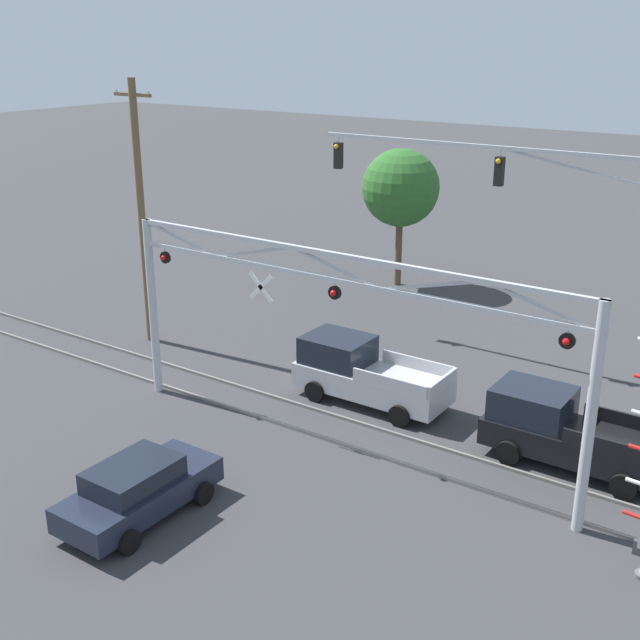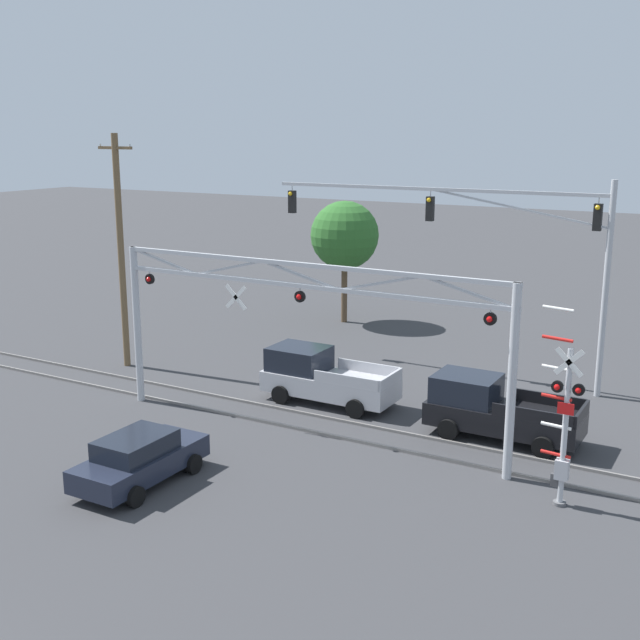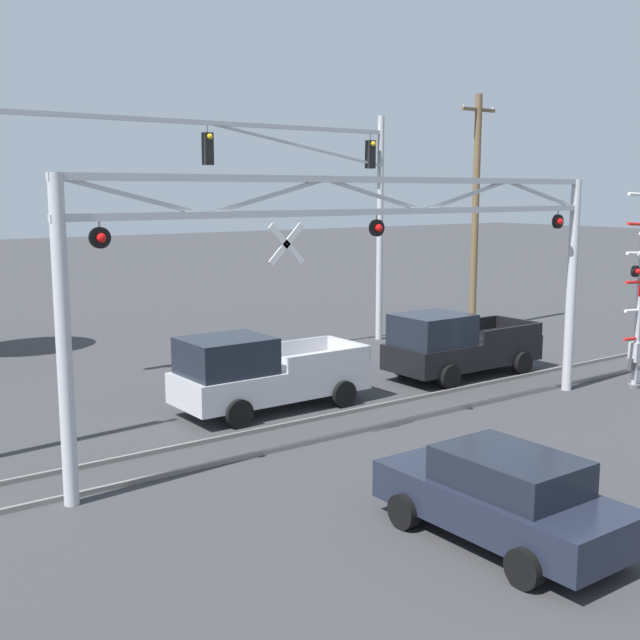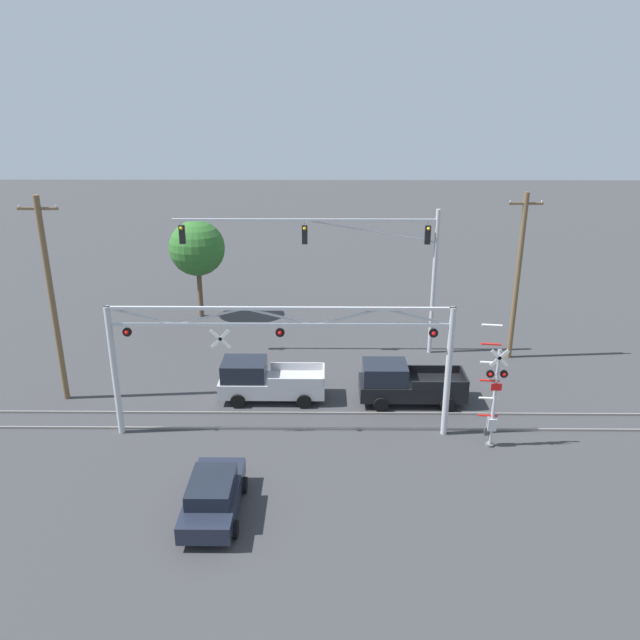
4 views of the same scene
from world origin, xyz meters
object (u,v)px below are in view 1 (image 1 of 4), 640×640
traffic_signal_span (594,212)px  crossing_gantry (334,317)px  sedan_waiting (138,489)px  pickup_truck_lead (363,372)px  pickup_truck_following (565,431)px  utility_pole_left (141,212)px  background_tree_beyond_span (401,188)px

traffic_signal_span → crossing_gantry: bearing=-114.5°
sedan_waiting → pickup_truck_lead: bearing=83.4°
pickup_truck_following → utility_pole_left: size_ratio=0.51×
utility_pole_left → sedan_waiting: bearing=-45.4°
traffic_signal_span → pickup_truck_following: bearing=-75.6°
traffic_signal_span → utility_pole_left: 16.16m
crossing_gantry → pickup_truck_following: (5.76, 3.02, -3.10)m
crossing_gantry → background_tree_beyond_span: (-6.43, 15.25, 0.60)m
utility_pole_left → traffic_signal_span: bearing=21.5°
utility_pole_left → background_tree_beyond_span: (4.42, 12.00, -0.47)m
pickup_truck_following → background_tree_beyond_span: 17.66m
crossing_gantry → traffic_signal_span: (4.17, 9.17, 1.83)m
pickup_truck_lead → pickup_truck_following: 6.80m
crossing_gantry → pickup_truck_lead: bearing=107.5°
background_tree_beyond_span → utility_pole_left: bearing=-110.2°
traffic_signal_span → pickup_truck_lead: bearing=-131.6°
pickup_truck_following → utility_pole_left: 17.12m
pickup_truck_following → background_tree_beyond_span: background_tree_beyond_span is taller
sedan_waiting → background_tree_beyond_span: bearing=101.8°
pickup_truck_following → pickup_truck_lead: bearing=177.7°
pickup_truck_following → utility_pole_left: utility_pole_left is taller
pickup_truck_following → utility_pole_left: (-16.61, 0.23, 4.16)m
pickup_truck_lead → sedan_waiting: bearing=-96.6°
background_tree_beyond_span → pickup_truck_following: bearing=-45.1°
pickup_truck_lead → sedan_waiting: size_ratio=1.21×
pickup_truck_following → sedan_waiting: bearing=-132.1°
crossing_gantry → sedan_waiting: crossing_gantry is taller
traffic_signal_span → pickup_truck_lead: size_ratio=2.83×
traffic_signal_span → sedan_waiting: (-6.24, -14.82, -5.13)m
pickup_truck_lead → utility_pole_left: bearing=-179.7°
traffic_signal_span → pickup_truck_lead: traffic_signal_span is taller
sedan_waiting → background_tree_beyond_span: (-4.36, 20.90, 3.90)m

